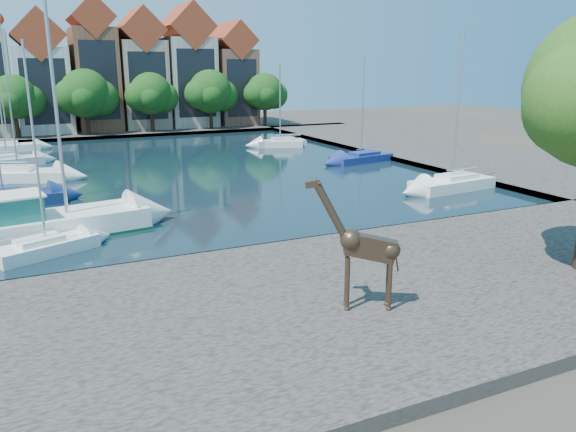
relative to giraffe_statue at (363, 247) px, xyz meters
name	(u,v)px	position (x,y,z in m)	size (l,w,h in m)	color
ground	(325,244)	(3.18, 8.39, -2.78)	(160.00, 160.00, 0.00)	#38332B
water_basin	(195,168)	(3.18, 32.39, -2.74)	(38.00, 50.00, 0.08)	black
near_quay	(409,286)	(3.18, 1.39, -2.53)	(50.00, 14.00, 0.50)	#544D49
far_quay	(130,130)	(3.18, 64.39, -2.53)	(60.00, 16.00, 0.50)	#544D49
right_quay	(422,149)	(28.18, 32.39, -2.53)	(14.00, 52.00, 0.50)	#544D49
townhouse_west_inner	(42,77)	(-7.32, 64.38, 4.57)	(6.43, 9.18, 15.15)	silver
townhouse_center	(95,69)	(-0.82, 64.38, 5.58)	(5.44, 9.18, 16.93)	brown
townhouse_east_inner	(141,74)	(5.18, 64.38, 4.95)	(5.94, 9.18, 15.79)	tan
townhouse_east_mid	(187,71)	(11.68, 64.38, 5.32)	(6.43, 9.18, 16.65)	#BDB1A1
townhouse_east_end	(231,78)	(18.18, 64.38, 4.33)	(5.44, 9.18, 14.43)	brown
far_tree_west	(15,99)	(-10.73, 58.88, 2.30)	(6.76, 5.20, 7.36)	#332114
far_tree_mid_west	(86,95)	(-2.71, 58.88, 2.51)	(7.80, 6.00, 8.00)	#332114
far_tree_mid_east	(151,95)	(5.27, 58.88, 2.35)	(7.02, 5.40, 7.52)	#332114
far_tree_east	(211,93)	(13.28, 58.88, 2.46)	(7.54, 5.80, 7.84)	#332114
far_tree_far_east	(265,93)	(21.27, 58.88, 2.30)	(6.76, 5.20, 7.36)	#332114
giraffe_statue	(363,247)	(0.00, 0.00, 0.00)	(3.07, 1.70, 4.64)	#3E2C1F
motorsailer	(35,221)	(-10.18, 15.25, -1.72)	(10.99, 4.75, 12.64)	white
sailboat_left_a	(46,244)	(-9.82, 12.39, -2.17)	(5.00, 3.39, 9.87)	white
sailboat_left_b	(4,197)	(-11.82, 23.71, -2.08)	(7.00, 3.05, 13.32)	navy
sailboat_left_c	(19,173)	(-10.92, 32.65, -2.08)	(7.77, 5.07, 13.14)	white
sailboat_left_d	(7,160)	(-11.82, 40.28, -2.14)	(6.25, 3.37, 9.60)	white
sailboat_left_e	(8,146)	(-11.82, 50.36, -2.15)	(6.16, 2.40, 9.55)	white
sailboat_right_a	(452,181)	(17.58, 15.49, -2.08)	(6.79, 2.94, 11.71)	white
sailboat_right_b	(361,157)	(18.18, 28.68, -2.20)	(6.58, 3.34, 9.48)	navy
sailboat_right_c	(280,141)	(15.69, 41.62, -2.17)	(5.77, 2.43, 8.87)	beige
sailboat_right_d	(280,142)	(15.41, 40.93, -2.13)	(5.16, 3.46, 8.88)	silver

